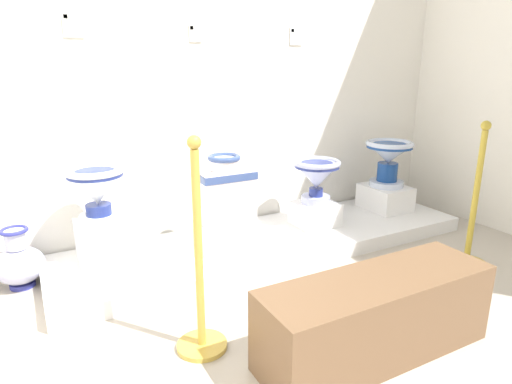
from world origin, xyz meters
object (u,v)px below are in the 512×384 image
object	(u,v)px
antique_toilet_broad_patterned	(317,175)
info_placard_third	(296,36)
antique_toilet_slender_white	(389,156)
plinth_block_slender_white	(385,197)
info_placard_second	(196,33)
plinth_block_tall_cobalt	(102,244)
stanchion_post_near_right	(471,228)
antique_toilet_leftmost	(225,189)
info_placard_first	(73,24)
plinth_block_broad_patterned	(315,214)
stanchion_post_near_left	(200,288)
museum_bench	(376,316)
decorative_vase_spare	(19,263)
antique_toilet_tall_cobalt	(96,188)
plinth_block_leftmost	(226,233)

from	to	relation	value
antique_toilet_broad_patterned	info_placard_third	xyz separation A→B (m)	(0.04, 0.39, 1.03)
antique_toilet_slender_white	plinth_block_slender_white	bearing A→B (deg)	45.00
info_placard_second	antique_toilet_slender_white	bearing A→B (deg)	-13.05
plinth_block_tall_cobalt	stanchion_post_near_right	size ratio (longest dim) A/B	0.40
antique_toilet_leftmost	info_placard_first	world-z (taller)	info_placard_first
plinth_block_tall_cobalt	plinth_block_slender_white	size ratio (longest dim) A/B	1.02
plinth_block_tall_cobalt	info_placard_second	bearing A→B (deg)	22.57
plinth_block_broad_patterned	stanchion_post_near_left	xyz separation A→B (m)	(-1.32, -0.91, 0.13)
antique_toilet_slender_white	plinth_block_tall_cobalt	bearing A→B (deg)	179.35
antique_toilet_slender_white	info_placard_third	size ratio (longest dim) A/B	2.96
info_placard_second	info_placard_third	size ratio (longest dim) A/B	0.86
plinth_block_slender_white	plinth_block_tall_cobalt	bearing A→B (deg)	179.35
info_placard_third	museum_bench	xyz separation A→B (m)	(-0.64, -1.74, -1.35)
info_placard_first	info_placard_third	bearing A→B (deg)	-0.00
plinth_block_tall_cobalt	antique_toilet_broad_patterned	distance (m)	1.63
museum_bench	decorative_vase_spare	bearing A→B (deg)	133.79
antique_toilet_tall_cobalt	stanchion_post_near_right	xyz separation A→B (m)	(2.24, -0.97, -0.34)
stanchion_post_near_left	museum_bench	bearing A→B (deg)	-31.08
decorative_vase_spare	stanchion_post_near_right	world-z (taller)	stanchion_post_near_right
info_placard_third	museum_bench	world-z (taller)	info_placard_third
antique_toilet_slender_white	museum_bench	distance (m)	1.98
antique_toilet_leftmost	plinth_block_broad_patterned	xyz separation A→B (m)	(0.81, 0.07, -0.33)
plinth_block_tall_cobalt	plinth_block_leftmost	distance (m)	0.81
info_placard_third	stanchion_post_near_left	xyz separation A→B (m)	(-1.36, -1.31, -1.22)
antique_toilet_tall_cobalt	info_placard_first	world-z (taller)	info_placard_first
plinth_block_leftmost	stanchion_post_near_right	size ratio (longest dim) A/B	0.39
decorative_vase_spare	stanchion_post_near_left	bearing A→B (deg)	-55.48
antique_toilet_leftmost	stanchion_post_near_right	world-z (taller)	stanchion_post_near_right
info_placard_second	info_placard_third	world-z (taller)	info_placard_third
antique_toilet_broad_patterned	antique_toilet_slender_white	world-z (taller)	antique_toilet_slender_white
plinth_block_broad_patterned	decorative_vase_spare	xyz separation A→B (m)	(-2.09, 0.20, -0.04)
antique_toilet_leftmost	info_placard_second	distance (m)	1.12
plinth_block_leftmost	decorative_vase_spare	distance (m)	1.31
info_placard_second	stanchion_post_near_left	size ratio (longest dim) A/B	0.11
plinth_block_tall_cobalt	stanchion_post_near_right	xyz separation A→B (m)	(2.24, -0.97, 0.03)
plinth_block_broad_patterned	info_placard_first	bearing A→B (deg)	166.17
info_placard_second	plinth_block_broad_patterned	bearing A→B (deg)	-26.24
info_placard_first	stanchion_post_near_left	bearing A→B (deg)	-77.97
antique_toilet_tall_cobalt	plinth_block_leftmost	size ratio (longest dim) A/B	0.93
plinth_block_slender_white	decorative_vase_spare	bearing A→B (deg)	176.57
plinth_block_broad_patterned	info_placard_third	distance (m)	1.41
plinth_block_leftmost	antique_toilet_broad_patterned	distance (m)	0.87
antique_toilet_leftmost	info_placard_second	xyz separation A→B (m)	(0.01, 0.46, 1.02)
antique_toilet_broad_patterned	info_placard_first	world-z (taller)	info_placard_first
stanchion_post_near_right	antique_toilet_tall_cobalt	bearing A→B (deg)	156.60
antique_toilet_broad_patterned	stanchion_post_near_left	world-z (taller)	stanchion_post_near_left
plinth_block_slender_white	info_placard_third	size ratio (longest dim) A/B	2.88
info_placard_second	decorative_vase_spare	bearing A→B (deg)	-171.52
plinth_block_broad_patterned	info_placard_second	bearing A→B (deg)	153.76
antique_toilet_tall_cobalt	decorative_vase_spare	size ratio (longest dim) A/B	0.94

